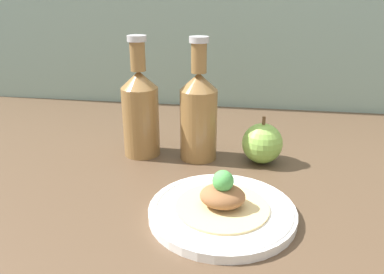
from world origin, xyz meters
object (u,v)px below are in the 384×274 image
object	(u,v)px
cider_bottle_left	(140,110)
plate	(222,211)
cider_bottle_right	(199,113)
plated_food	(222,197)
apple	(262,143)

from	to	relation	value
cider_bottle_left	plate	bearing A→B (deg)	-48.35
plate	cider_bottle_right	distance (cm)	25.04
plate	plated_food	bearing A→B (deg)	0.00
plate	cider_bottle_left	world-z (taller)	cider_bottle_left
plate	apple	size ratio (longest dim) A/B	2.35
plated_food	cider_bottle_left	xyz separation A→B (cm)	(-19.73, 22.18, 6.77)
plate	cider_bottle_left	size ratio (longest dim) A/B	0.92
cider_bottle_right	apple	world-z (taller)	cider_bottle_right
plated_food	cider_bottle_right	xyz separation A→B (cm)	(-7.09, 22.18, 6.77)
plate	cider_bottle_left	xyz separation A→B (cm)	(-19.73, 22.18, 9.20)
apple	plated_food	bearing A→B (deg)	-106.44
plate	plated_food	xyz separation A→B (cm)	(0.00, 0.00, 2.43)
apple	cider_bottle_right	bearing A→B (deg)	178.94
plate	apple	bearing A→B (deg)	73.56
plate	plated_food	size ratio (longest dim) A/B	1.57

